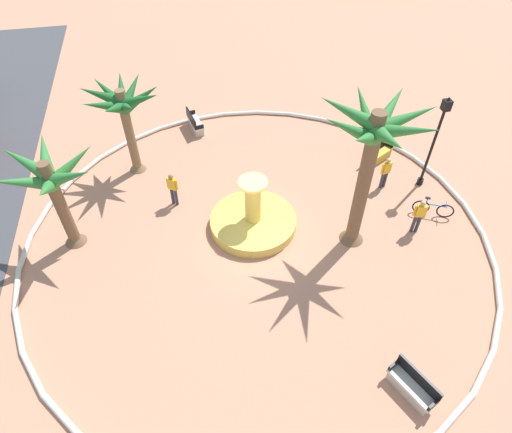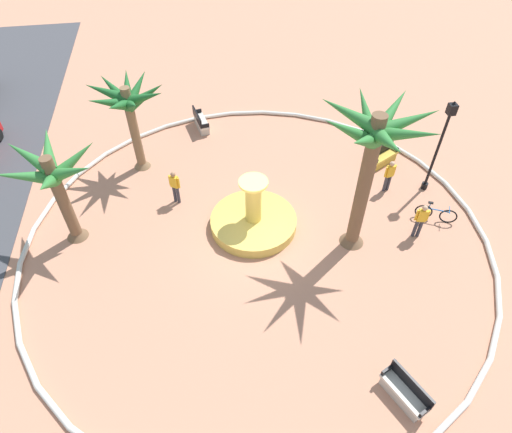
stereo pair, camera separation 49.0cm
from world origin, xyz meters
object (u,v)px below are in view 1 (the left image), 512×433
at_px(palm_tree_near_fountain, 372,147).
at_px(bench_east, 195,124).
at_px(person_pedestrian_stroll, 173,188).
at_px(person_cyclist_photo, 419,215).
at_px(fountain, 253,220).
at_px(palm_tree_by_curb, 123,107).
at_px(person_cyclist_helmet, 386,171).
at_px(lamppost, 436,137).
at_px(bicycle_red_frame, 433,209).
at_px(bench_north, 412,387).
at_px(bench_west, 378,155).
at_px(palm_tree_mid_plaza, 51,183).

xyz_separation_m(palm_tree_near_fountain, bench_east, (9.12, 5.43, -4.29)).
bearing_deg(person_pedestrian_stroll, person_cyclist_photo, -110.71).
distance_m(fountain, person_pedestrian_stroll, 3.76).
bearing_deg(palm_tree_by_curb, person_cyclist_helmet, -107.78).
distance_m(palm_tree_near_fountain, lamppost, 5.44).
bearing_deg(bicycle_red_frame, lamppost, -13.01).
bearing_deg(palm_tree_by_curb, person_cyclist_photo, -119.87).
distance_m(bench_east, person_cyclist_photo, 12.31).
height_order(fountain, palm_tree_by_curb, palm_tree_by_curb).
bearing_deg(person_pedestrian_stroll, fountain, -122.92).
bearing_deg(bench_north, bench_west, -17.55).
bearing_deg(fountain, bicycle_red_frame, -96.57).
height_order(bench_east, bicycle_red_frame, bench_east).
height_order(palm_tree_by_curb, palm_tree_mid_plaza, palm_tree_by_curb).
xyz_separation_m(bench_west, person_pedestrian_stroll, (-1.16, 9.96, 0.60)).
bearing_deg(fountain, palm_tree_by_curb, 44.38).
bearing_deg(bicycle_red_frame, palm_tree_mid_plaza, 84.28).
height_order(palm_tree_mid_plaza, bicycle_red_frame, palm_tree_mid_plaza).
relative_size(bench_east, lamppost, 0.37).
bearing_deg(bench_east, lamppost, -123.60).
bearing_deg(palm_tree_near_fountain, palm_tree_mid_plaza, 79.09).
bearing_deg(bench_west, bicycle_red_frame, -168.82).
distance_m(palm_tree_near_fountain, palm_tree_by_curb, 10.68).
xyz_separation_m(person_cyclist_photo, person_pedestrian_stroll, (3.63, 9.60, -0.01)).
bearing_deg(lamppost, palm_tree_mid_plaza, 91.90).
bearing_deg(person_pedestrian_stroll, lamppost, -94.54).
distance_m(palm_tree_by_curb, bench_east, 5.17).
distance_m(palm_tree_mid_plaza, bench_east, 9.38).
relative_size(bench_north, person_cyclist_helmet, 1.02).
xyz_separation_m(palm_tree_near_fountain, palm_tree_by_curb, (6.34, 8.51, -1.21)).
xyz_separation_m(palm_tree_by_curb, bench_west, (-1.64, -11.57, -3.07)).
distance_m(bench_west, bicycle_red_frame, 4.14).
bearing_deg(person_cyclist_helmet, bench_east, 51.51).
relative_size(fountain, bench_east, 2.16).
distance_m(bench_west, person_cyclist_photo, 4.85).
height_order(bench_east, person_cyclist_photo, person_cyclist_photo).
height_order(palm_tree_near_fountain, bench_east, palm_tree_near_fountain).
bearing_deg(palm_tree_by_curb, bicycle_red_frame, -114.75).
xyz_separation_m(bench_north, person_pedestrian_stroll, (9.92, 6.46, 0.60)).
bearing_deg(person_cyclist_photo, lamppost, -30.64).
bearing_deg(person_cyclist_helmet, lamppost, -95.04).
height_order(fountain, person_cyclist_helmet, fountain).
bearing_deg(bench_north, palm_tree_mid_plaza, 51.23).
bearing_deg(palm_tree_near_fountain, palm_tree_by_curb, 53.33).
height_order(bench_east, person_pedestrian_stroll, person_pedestrian_stroll).
xyz_separation_m(lamppost, bicycle_red_frame, (-2.00, 0.46, -2.25)).
xyz_separation_m(palm_tree_mid_plaza, lamppost, (0.51, -15.37, -0.47)).
xyz_separation_m(fountain, person_cyclist_photo, (-1.62, -6.49, 0.61)).
distance_m(bench_east, bench_north, 16.29).
distance_m(fountain, lamppost, 8.51).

